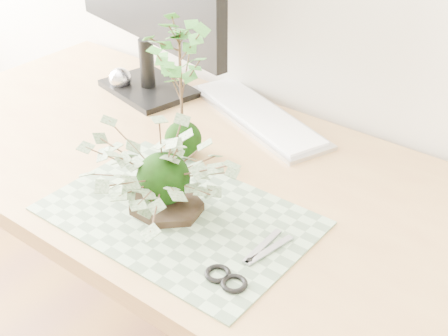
# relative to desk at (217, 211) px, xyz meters

# --- Properties ---
(desk) EXTENTS (1.60, 0.70, 0.74)m
(desk) POSITION_rel_desk_xyz_m (0.00, 0.00, 0.00)
(desk) COLOR tan
(desk) RESTS_ON ground_plane
(cutting_mat) EXTENTS (0.49, 0.33, 0.00)m
(cutting_mat) POSITION_rel_desk_xyz_m (0.03, -0.15, 0.09)
(cutting_mat) COLOR #566F55
(cutting_mat) RESTS_ON desk
(stone_dish) EXTENTS (0.16, 0.16, 0.01)m
(stone_dish) POSITION_rel_desk_xyz_m (-0.00, -0.15, 0.10)
(stone_dish) COLOR black
(stone_dish) RESTS_ON cutting_mat
(ivy_kokedama) EXTENTS (0.29, 0.29, 0.20)m
(ivy_kokedama) POSITION_rel_desk_xyz_m (-0.00, -0.15, 0.20)
(ivy_kokedama) COLOR black
(ivy_kokedama) RESTS_ON stone_dish
(maple_kokedama) EXTENTS (0.19, 0.19, 0.33)m
(maple_kokedama) POSITION_rel_desk_xyz_m (-0.11, 0.02, 0.32)
(maple_kokedama) COLOR black
(maple_kokedama) RESTS_ON desk
(keyboard) EXTENTS (0.45, 0.28, 0.02)m
(keyboard) POSITION_rel_desk_xyz_m (-0.08, 0.26, 0.10)
(keyboard) COLOR #B2B2B4
(keyboard) RESTS_ON desk
(foil_ball) EXTENTS (0.06, 0.06, 0.06)m
(foil_ball) POSITION_rel_desk_xyz_m (-0.46, 0.17, 0.12)
(foil_ball) COLOR silver
(foil_ball) RESTS_ON desk
(scissors) EXTENTS (0.08, 0.18, 0.01)m
(scissors) POSITION_rel_desk_xyz_m (0.21, -0.21, 0.10)
(scissors) COLOR gray
(scissors) RESTS_ON cutting_mat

